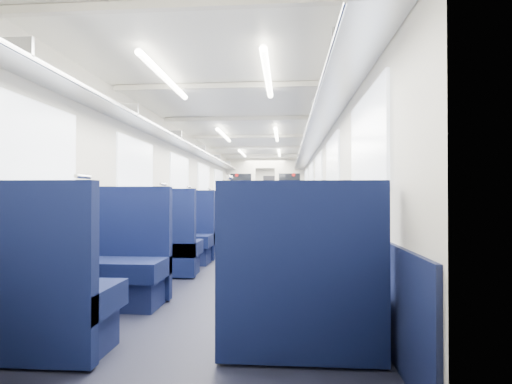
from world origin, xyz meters
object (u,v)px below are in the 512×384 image
at_px(seat_14, 227,220).
at_px(seat_26, 252,210).
at_px(end_door, 271,196).
at_px(seat_13, 289,223).
at_px(seat_9, 291,232).
at_px(seat_21, 288,213).
at_px(seat_7, 292,239).
at_px(seat_20, 244,213).
at_px(seat_4, 158,248).
at_px(seat_11, 290,228).
at_px(seat_10, 210,227).
at_px(seat_18, 238,216).
at_px(bulkhead, 265,189).
at_px(seat_22, 247,212).
at_px(seat_15, 289,220).
at_px(seat_17, 289,218).
at_px(seat_8, 199,232).
at_px(seat_2, 113,267).
at_px(seat_24, 250,211).
at_px(seat_0, 28,302).
at_px(seat_27, 288,210).
at_px(seat_25, 288,211).
at_px(seat_6, 179,240).
at_px(seat_12, 219,223).
at_px(seat_23, 288,212).
at_px(seat_16, 233,218).
at_px(seat_19, 288,216).
at_px(seat_1, 300,301).

height_order(seat_14, seat_26, same).
xyz_separation_m(end_door, seat_13, (0.83, -10.27, -0.66)).
height_order(seat_9, seat_21, same).
xyz_separation_m(seat_7, seat_20, (-1.66, 8.90, 0.00)).
distance_m(seat_4, seat_7, 2.04).
xyz_separation_m(seat_11, seat_26, (-1.66, 10.13, 0.00)).
xyz_separation_m(seat_10, seat_18, (0.00, 4.68, 0.00)).
xyz_separation_m(bulkhead, seat_22, (-0.83, 1.75, -0.89)).
xyz_separation_m(seat_15, seat_17, (0.00, 1.14, 0.00)).
xyz_separation_m(seat_8, seat_18, (0.00, 5.74, 0.00)).
bearing_deg(seat_9, seat_13, 90.00).
relative_size(seat_21, seat_22, 1.00).
bearing_deg(seat_2, seat_24, 90.00).
distance_m(seat_0, seat_27, 16.03).
relative_size(seat_20, seat_25, 1.00).
xyz_separation_m(seat_2, seat_4, (0.00, 1.27, 0.00)).
bearing_deg(seat_7, seat_9, 90.00).
bearing_deg(seat_7, seat_15, 90.00).
relative_size(seat_6, seat_13, 1.00).
relative_size(seat_15, seat_27, 1.00).
height_order(seat_4, seat_15, same).
bearing_deg(seat_7, seat_13, 90.00).
distance_m(seat_9, seat_11, 1.00).
bearing_deg(seat_12, seat_27, 79.61).
height_order(seat_2, seat_23, same).
relative_size(bulkhead, seat_7, 2.52).
distance_m(seat_4, seat_22, 11.16).
relative_size(seat_11, seat_26, 1.00).
distance_m(end_door, seat_8, 12.62).
bearing_deg(seat_9, seat_12, 128.28).
distance_m(seat_25, seat_27, 1.26).
bearing_deg(seat_22, seat_16, -90.00).
relative_size(end_door, seat_10, 1.80).
xyz_separation_m(seat_6, seat_20, (0.00, 9.12, 0.00)).
bearing_deg(seat_27, seat_17, -90.00).
distance_m(end_door, seat_4, 14.88).
distance_m(seat_8, seat_22, 8.90).
height_order(bulkhead, seat_25, bulkhead).
distance_m(seat_4, seat_6, 0.97).
bearing_deg(seat_15, seat_0, -101.50).
bearing_deg(seat_0, seat_26, 90.00).
bearing_deg(seat_19, seat_12, -114.89).
height_order(bulkhead, seat_13, bulkhead).
bearing_deg(seat_21, seat_19, -90.00).
distance_m(seat_10, seat_26, 10.13).
xyz_separation_m(seat_1, seat_15, (0.00, 8.01, 0.00)).
xyz_separation_m(seat_6, seat_25, (1.66, 11.25, 0.00)).
distance_m(seat_9, seat_22, 8.99).
bearing_deg(seat_6, seat_9, 39.16).
distance_m(seat_8, seat_13, 2.84).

